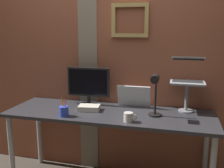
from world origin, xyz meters
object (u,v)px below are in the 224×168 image
at_px(desk_lamp, 155,91).
at_px(coffee_mug, 129,117).
at_px(laptop, 188,75).
at_px(whiteboard_panel, 134,96).
at_px(pen_cup, 64,111).
at_px(monitor, 88,84).

xyz_separation_m(desk_lamp, coffee_mug, (-0.20, -0.17, -0.20)).
relative_size(laptop, desk_lamp, 0.81).
distance_m(whiteboard_panel, pen_cup, 0.72).
relative_size(laptop, whiteboard_panel, 0.95).
relative_size(whiteboard_panel, pen_cup, 1.92).
bearing_deg(pen_cup, monitor, 78.20).
distance_m(desk_lamp, coffee_mug, 0.33).
distance_m(monitor, desk_lamp, 0.75).
bearing_deg(desk_lamp, pen_cup, -168.06).
bearing_deg(monitor, pen_cup, -101.80).
xyz_separation_m(laptop, coffee_mug, (-0.47, -0.50, -0.30)).
relative_size(monitor, whiteboard_panel, 1.34).
height_order(monitor, coffee_mug, monitor).
xyz_separation_m(laptop, pen_cup, (-1.07, -0.50, -0.29)).
distance_m(laptop, coffee_mug, 0.75).
distance_m(laptop, desk_lamp, 0.44).
xyz_separation_m(monitor, pen_cup, (-0.09, -0.42, -0.17)).
height_order(whiteboard_panel, desk_lamp, desk_lamp).
bearing_deg(laptop, desk_lamp, -129.58).
height_order(laptop, pen_cup, laptop).
bearing_deg(coffee_mug, monitor, 140.25).
bearing_deg(monitor, desk_lamp, -19.72).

